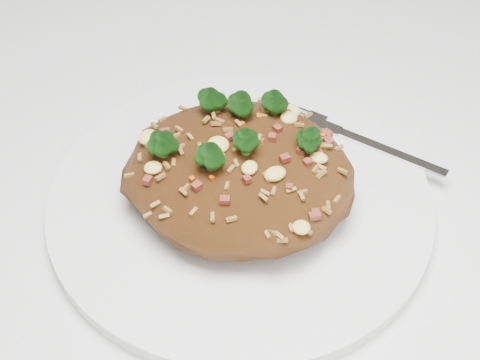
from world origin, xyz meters
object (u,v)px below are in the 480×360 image
(dining_table, at_px, (137,228))
(fried_rice, at_px, (240,164))
(plate, at_px, (240,199))
(fork, at_px, (364,141))

(dining_table, relative_size, fried_rice, 6.81)
(dining_table, distance_m, plate, 0.15)
(dining_table, height_order, plate, plate)
(fried_rice, bearing_deg, plate, -67.47)
(plate, distance_m, fork, 0.12)
(dining_table, height_order, fork, fork)
(dining_table, xyz_separation_m, plate, (0.11, -0.02, 0.10))
(fried_rice, bearing_deg, dining_table, 168.18)
(dining_table, bearing_deg, fork, 17.19)
(fork, bearing_deg, fried_rice, -119.07)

